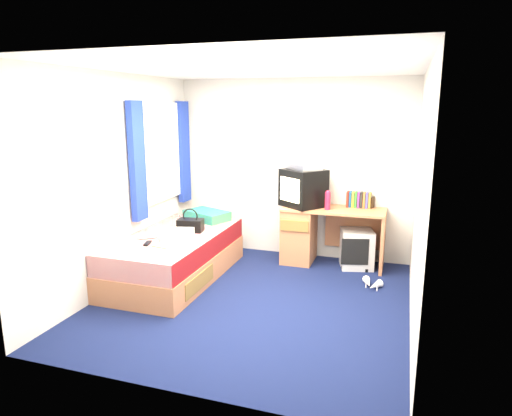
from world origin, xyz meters
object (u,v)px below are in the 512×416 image
(aerosol_can, at_px, (325,201))
(white_heels, at_px, (371,284))
(water_bottle, at_px, (148,236))
(bed, at_px, (176,256))
(remote_control, at_px, (148,243))
(towel, at_px, (178,235))
(storage_cube, at_px, (357,249))
(picture_frame, at_px, (372,203))
(vcr, at_px, (304,166))
(crt_tv, at_px, (303,188))
(pillow, at_px, (207,215))
(desk, at_px, (312,232))
(handbag, at_px, (190,225))
(magazine, at_px, (175,230))
(pink_water_bottle, at_px, (328,201))
(colour_swatch_fan, at_px, (161,247))

(aerosol_can, relative_size, white_heels, 0.54)
(water_bottle, bearing_deg, white_heels, 14.89)
(bed, bearing_deg, remote_control, -103.05)
(towel, bearing_deg, storage_cube, 32.80)
(picture_frame, bearing_deg, bed, -135.45)
(storage_cube, distance_m, vcr, 1.26)
(aerosol_can, relative_size, towel, 0.50)
(water_bottle, xyz_separation_m, white_heels, (2.49, 0.66, -0.54))
(crt_tv, xyz_separation_m, towel, (-1.18, -1.25, -0.40))
(pillow, distance_m, white_heels, 2.31)
(pillow, bearing_deg, bed, -95.27)
(bed, bearing_deg, desk, 36.81)
(desk, distance_m, crt_tv, 0.60)
(pillow, relative_size, storage_cube, 1.16)
(white_heels, bearing_deg, water_bottle, -165.11)
(vcr, xyz_separation_m, handbag, (-1.20, -0.90, -0.65))
(towel, bearing_deg, desk, 43.54)
(crt_tv, xyz_separation_m, water_bottle, (-1.52, -1.34, -0.42))
(crt_tv, height_order, water_bottle, crt_tv)
(towel, xyz_separation_m, white_heels, (2.15, 0.58, -0.56))
(storage_cube, height_order, magazine, magazine)
(crt_tv, bearing_deg, pillow, -129.34)
(pillow, xyz_separation_m, remote_control, (-0.17, -1.22, -0.05))
(pink_water_bottle, relative_size, colour_swatch_fan, 1.00)
(aerosol_can, xyz_separation_m, remote_control, (-1.69, -1.57, -0.28))
(bed, xyz_separation_m, pink_water_bottle, (1.65, 0.98, 0.59))
(water_bottle, relative_size, white_heels, 0.65)
(magazine, xyz_separation_m, remote_control, (-0.02, -0.60, 0.00))
(crt_tv, bearing_deg, desk, 36.58)
(bed, bearing_deg, picture_frame, 30.04)
(storage_cube, xyz_separation_m, crt_tv, (-0.72, 0.02, 0.75))
(picture_frame, bearing_deg, colour_swatch_fan, -125.27)
(desk, bearing_deg, pillow, -167.35)
(desk, xyz_separation_m, handbag, (-1.33, -0.90, 0.22))
(aerosol_can, relative_size, colour_swatch_fan, 0.75)
(vcr, height_order, magazine, vcr)
(pillow, distance_m, aerosol_can, 1.58)
(white_heels, bearing_deg, vcr, 144.95)
(magazine, relative_size, water_bottle, 1.40)
(storage_cube, height_order, colour_swatch_fan, colour_swatch_fan)
(picture_frame, bearing_deg, remote_control, -128.80)
(magazine, bearing_deg, picture_frame, 25.88)
(bed, xyz_separation_m, colour_swatch_fan, (0.10, -0.50, 0.28))
(handbag, height_order, towel, handbag)
(aerosol_can, relative_size, handbag, 0.50)
(storage_cube, relative_size, remote_control, 3.08)
(bed, relative_size, magazine, 7.14)
(pink_water_bottle, relative_size, magazine, 0.79)
(handbag, bearing_deg, towel, -96.61)
(handbag, height_order, remote_control, handbag)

